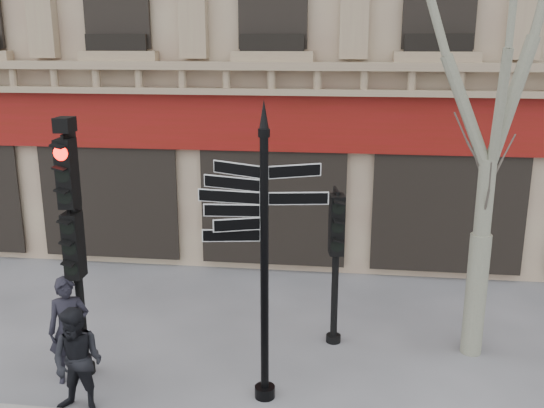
{
  "coord_description": "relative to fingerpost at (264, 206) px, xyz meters",
  "views": [
    {
      "loc": [
        1.72,
        -8.68,
        5.38
      ],
      "look_at": [
        0.53,
        0.6,
        2.85
      ],
      "focal_mm": 40.0,
      "sensor_mm": 36.0,
      "label": 1
    }
  ],
  "objects": [
    {
      "name": "pedestrian_b",
      "position": [
        -2.67,
        -0.73,
        -2.27
      ],
      "size": [
        0.87,
        0.71,
        1.66
      ],
      "primitive_type": "imported",
      "rotation": [
        0.0,
        0.0,
        -0.11
      ],
      "color": "black",
      "rests_on": "ground"
    },
    {
      "name": "plane_tree",
      "position": [
        3.45,
        1.86,
        2.89
      ],
      "size": [
        3.21,
        3.21,
        8.53
      ],
      "color": "gray",
      "rests_on": "ground"
    },
    {
      "name": "traffic_signal_main",
      "position": [
        -3.07,
        0.33,
        -0.4
      ],
      "size": [
        0.49,
        0.36,
        4.28
      ],
      "rotation": [
        0.0,
        0.0,
        0.04
      ],
      "color": "black",
      "rests_on": "ground"
    },
    {
      "name": "pedestrian_a",
      "position": [
        -3.18,
        0.09,
        -2.2
      ],
      "size": [
        0.77,
        0.65,
        1.79
      ],
      "primitive_type": "imported",
      "rotation": [
        0.0,
        0.0,
        0.4
      ],
      "color": "black",
      "rests_on": "ground"
    },
    {
      "name": "traffic_signal_secondary",
      "position": [
        1.01,
        1.94,
        -1.13
      ],
      "size": [
        0.52,
        0.41,
        2.82
      ],
      "rotation": [
        0.0,
        0.0,
        0.16
      ],
      "color": "black",
      "rests_on": "ground"
    },
    {
      "name": "ground",
      "position": [
        -0.55,
        0.41,
        -3.1
      ],
      "size": [
        80.0,
        80.0,
        0.0
      ],
      "primitive_type": "plane",
      "color": "#56565B",
      "rests_on": "ground"
    },
    {
      "name": "fingerpost",
      "position": [
        0.0,
        0.0,
        0.0
      ],
      "size": [
        1.96,
        1.96,
        4.61
      ],
      "rotation": [
        0.0,
        0.0,
        -0.02
      ],
      "color": "black",
      "rests_on": "ground"
    }
  ]
}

